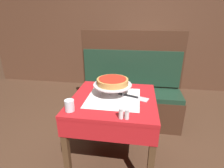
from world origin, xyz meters
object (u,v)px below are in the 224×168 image
salt_shaker (121,114)px  pizza_pan_stand (112,85)px  deep_dish_pizza (112,81)px  pepper_shaker (127,114)px  dining_table_rear (144,63)px  water_glass_near (69,105)px  dining_table_front (113,108)px  condiment_caddy (146,55)px  pizza_server (134,97)px  booth_bench (130,97)px  napkin_holder (115,80)px

salt_shaker → pizza_pan_stand: bearing=107.0°
deep_dish_pizza → pizza_pan_stand: bearing=0.0°
pizza_pan_stand → pepper_shaker: 0.43m
dining_table_rear → water_glass_near: size_ratio=8.30×
dining_table_front → deep_dish_pizza: (-0.02, 0.07, 0.25)m
condiment_caddy → pizza_server: bearing=-95.5°
pepper_shaker → pizza_pan_stand: bearing=112.4°
booth_bench → salt_shaker: size_ratio=17.82×
dining_table_rear → condiment_caddy: 0.16m
deep_dish_pizza → napkin_holder: bearing=91.9°
pizza_pan_stand → salt_shaker: (0.12, -0.40, -0.06)m
booth_bench → pizza_pan_stand: booth_bench is taller
booth_bench → napkin_holder: booth_bench is taller
pepper_shaker → condiment_caddy: (0.20, 2.04, 0.01)m
dining_table_rear → salt_shaker: 2.05m
dining_table_front → water_glass_near: size_ratio=8.32×
pizza_server → napkin_holder: 0.37m
pizza_server → condiment_caddy: size_ratio=1.87×
dining_table_rear → pizza_server: 1.68m
pizza_server → water_glass_near: (-0.48, -0.32, 0.04)m
pizza_pan_stand → salt_shaker: 0.42m
pizza_server → pepper_shaker: (-0.04, -0.37, 0.03)m
deep_dish_pizza → pizza_server: 0.24m
dining_table_rear → pepper_shaker: size_ratio=10.35×
water_glass_near → condiment_caddy: (0.64, 1.99, -0.00)m
pizza_pan_stand → condiment_caddy: (0.36, 1.64, -0.05)m
water_glass_near → pepper_shaker: water_glass_near is taller
pizza_server → water_glass_near: 0.58m
dining_table_rear → pizza_server: (-0.13, -1.67, 0.11)m
pizza_pan_stand → pepper_shaker: (0.16, -0.40, -0.06)m
dining_table_rear → deep_dish_pizza: deep_dish_pizza is taller
deep_dish_pizza → condiment_caddy: 1.68m
pizza_pan_stand → water_glass_near: size_ratio=3.90×
deep_dish_pizza → salt_shaker: (0.12, -0.40, -0.09)m
pizza_pan_stand → deep_dish_pizza: size_ratio=1.23×
napkin_holder → deep_dish_pizza: bearing=-88.1°
pizza_pan_stand → napkin_holder: (-0.01, 0.27, -0.05)m
condiment_caddy → deep_dish_pizza: bearing=-102.4°
water_glass_near → condiment_caddy: size_ratio=0.59×
pizza_pan_stand → booth_bench: bearing=80.0°
dining_table_rear → condiment_caddy: size_ratio=4.90×
condiment_caddy → water_glass_near: bearing=-107.9°
pepper_shaker → condiment_caddy: 2.05m
pizza_pan_stand → salt_shaker: size_ratio=4.57×
dining_table_front → pizza_pan_stand: bearing=106.3°
pizza_pan_stand → pizza_server: (0.20, -0.03, -0.09)m
deep_dish_pizza → pepper_shaker: bearing=-67.6°
booth_bench → deep_dish_pizza: booth_bench is taller
dining_table_front → pepper_shaker: (0.14, -0.33, 0.15)m
deep_dish_pizza → napkin_holder: 0.28m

